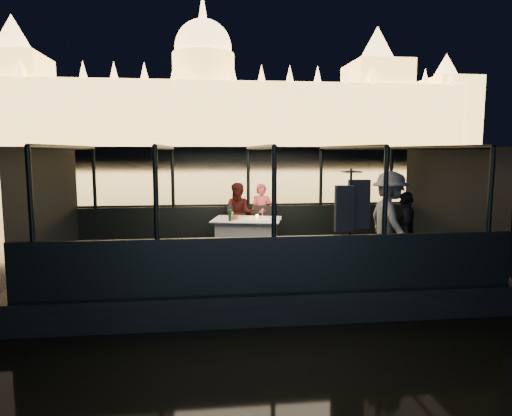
{
  "coord_description": "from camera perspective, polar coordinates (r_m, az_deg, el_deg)",
  "views": [
    {
      "loc": [
        -1.1,
        -8.95,
        2.74
      ],
      "look_at": [
        0.0,
        0.4,
        1.55
      ],
      "focal_mm": 32.0,
      "sensor_mm": 36.0,
      "label": 1
    }
  ],
  "objects": [
    {
      "name": "boat_deck",
      "position": [
        9.3,
        0.29,
        -6.87
      ],
      "size": [
        8.0,
        4.0,
        0.04
      ],
      "primitive_type": "cube",
      "color": "black",
      "rests_on": "boat_hull"
    },
    {
      "name": "passenger_dark",
      "position": [
        8.78,
        18.18,
        -2.26
      ],
      "size": [
        0.68,
        0.96,
        1.51
      ],
      "primitive_type": "imported",
      "rotation": [
        0.0,
        0.0,
        4.32
      ],
      "color": "black",
      "rests_on": "boat_deck"
    },
    {
      "name": "end_wall_aft",
      "position": [
        10.36,
        22.83,
        0.6
      ],
      "size": [
        0.02,
        4.0,
        2.3
      ],
      "primitive_type": null,
      "color": "black",
      "rests_on": "boat_deck"
    },
    {
      "name": "gunwale_starboard",
      "position": [
        7.26,
        2.24,
        -7.07
      ],
      "size": [
        8.0,
        0.08,
        0.9
      ],
      "primitive_type": "cube",
      "color": "black",
      "rests_on": "boat_deck"
    },
    {
      "name": "end_wall_fore",
      "position": [
        9.47,
        -24.49,
        -0.06
      ],
      "size": [
        0.02,
        4.0,
        2.3
      ],
      "primitive_type": null,
      "color": "black",
      "rests_on": "boat_deck"
    },
    {
      "name": "chair_port_right",
      "position": [
        10.48,
        1.05,
        -2.63
      ],
      "size": [
        0.54,
        0.54,
        0.96
      ],
      "primitive_type": "cube",
      "rotation": [
        0.0,
        0.0,
        -0.23
      ],
      "color": "black",
      "rests_on": "boat_deck"
    },
    {
      "name": "plate_near",
      "position": [
        9.78,
        2.45,
        -1.43
      ],
      "size": [
        0.3,
        0.3,
        0.02
      ],
      "primitive_type": "cylinder",
      "rotation": [
        0.0,
        0.0,
        -0.17
      ],
      "color": "white",
      "rests_on": "dining_table_central"
    },
    {
      "name": "plate_far",
      "position": [
        10.08,
        -1.81,
        -1.17
      ],
      "size": [
        0.3,
        0.3,
        0.02
      ],
      "primitive_type": "cylinder",
      "rotation": [
        0.0,
        0.0,
        -0.14
      ],
      "color": "white",
      "rests_on": "dining_table_central"
    },
    {
      "name": "passenger_stripe",
      "position": [
        8.8,
        16.33,
        -2.18
      ],
      "size": [
        0.73,
        1.24,
        1.87
      ],
      "primitive_type": "imported",
      "rotation": [
        0.0,
        0.0,
        1.61
      ],
      "color": "silver",
      "rests_on": "boat_deck"
    },
    {
      "name": "chair_port_left",
      "position": [
        10.61,
        -2.48,
        -2.51
      ],
      "size": [
        0.57,
        0.57,
        0.96
      ],
      "primitive_type": "cube",
      "rotation": [
        0.0,
        0.0,
        0.34
      ],
      "color": "black",
      "rests_on": "boat_deck"
    },
    {
      "name": "cabin_glass_starboard",
      "position": [
        7.07,
        2.28,
        2.0
      ],
      "size": [
        8.0,
        0.02,
        1.4
      ],
      "primitive_type": null,
      "color": "#99B2B2",
      "rests_on": "gunwale_starboard"
    },
    {
      "name": "dining_table_central",
      "position": [
        9.95,
        -1.15,
        -3.54
      ],
      "size": [
        1.65,
        1.36,
        0.77
      ],
      "primitive_type": "cube",
      "rotation": [
        0.0,
        0.0,
        -0.23
      ],
      "color": "silver",
      "rests_on": "boat_deck"
    },
    {
      "name": "river_water",
      "position": [
        89.0,
        -6.05,
        5.39
      ],
      "size": [
        500.0,
        500.0,
        0.0
      ],
      "primitive_type": "plane",
      "color": "black",
      "rests_on": "ground"
    },
    {
      "name": "parliament_building",
      "position": [
        185.82,
        -6.56,
        15.28
      ],
      "size": [
        220.0,
        32.0,
        60.0
      ],
      "primitive_type": null,
      "color": "#F2D18C",
      "rests_on": "embankment"
    },
    {
      "name": "wine_glass_red",
      "position": [
        10.07,
        0.83,
        -0.67
      ],
      "size": [
        0.09,
        0.09,
        0.19
      ],
      "primitive_type": null,
      "rotation": [
        0.0,
        0.0,
        -0.4
      ],
      "color": "silver",
      "rests_on": "dining_table_central"
    },
    {
      "name": "wine_bottle",
      "position": [
        9.6,
        -3.29,
        -0.74
      ],
      "size": [
        0.07,
        0.07,
        0.31
      ],
      "primitive_type": "cylinder",
      "rotation": [
        0.0,
        0.0,
        -0.05
      ],
      "color": "#123315",
      "rests_on": "dining_table_central"
    },
    {
      "name": "amber_candle",
      "position": [
        9.98,
        0.15,
        -1.06
      ],
      "size": [
        0.07,
        0.07,
        0.08
      ],
      "primitive_type": "cylinder",
      "rotation": [
        0.0,
        0.0,
        0.41
      ],
      "color": "yellow",
      "rests_on": "dining_table_central"
    },
    {
      "name": "coat_stand",
      "position": [
        7.71,
        11.62,
        -2.95
      ],
      "size": [
        0.61,
        0.52,
        1.95
      ],
      "primitive_type": null,
      "rotation": [
        0.0,
        0.0,
        -0.17
      ],
      "color": "black",
      "rests_on": "boat_deck"
    },
    {
      "name": "wine_glass_white",
      "position": [
        9.65,
        -2.97,
        -1.03
      ],
      "size": [
        0.07,
        0.07,
        0.2
      ],
      "primitive_type": null,
      "rotation": [
        0.0,
        0.0,
        -0.09
      ],
      "color": "white",
      "rests_on": "dining_table_central"
    },
    {
      "name": "cabin_glass_port",
      "position": [
        11.02,
        -0.98,
        3.87
      ],
      "size": [
        8.0,
        0.02,
        1.4
      ],
      "primitive_type": null,
      "color": "#99B2B2",
      "rests_on": "gunwale_port"
    },
    {
      "name": "gunwale_port",
      "position": [
        11.15,
        -0.96,
        -2.04
      ],
      "size": [
        8.0,
        0.08,
        0.9
      ],
      "primitive_type": "cube",
      "color": "black",
      "rests_on": "boat_deck"
    },
    {
      "name": "cabin_roof_glass",
      "position": [
        9.02,
        0.3,
        7.59
      ],
      "size": [
        8.0,
        4.0,
        0.02
      ],
      "primitive_type": null,
      "color": "#99B2B2",
      "rests_on": "boat_deck"
    },
    {
      "name": "boat_hull",
      "position": [
        9.42,
        0.29,
        -9.7
      ],
      "size": [
        8.6,
        4.4,
        1.0
      ],
      "primitive_type": "cube",
      "color": "black",
      "rests_on": "river_water"
    },
    {
      "name": "bread_basket",
      "position": [
        9.85,
        -2.85,
        -1.18
      ],
      "size": [
        0.27,
        0.27,
        0.09
      ],
      "primitive_type": "cylinder",
      "rotation": [
        0.0,
        0.0,
        -0.31
      ],
      "color": "brown",
      "rests_on": "dining_table_central"
    },
    {
      "name": "person_man_maroon",
      "position": [
        10.73,
        -2.12,
        -0.78
      ],
      "size": [
        0.83,
        0.72,
        1.49
      ],
      "primitive_type": "imported",
      "rotation": [
        0.0,
        0.0,
        -0.25
      ],
      "color": "#3D1311",
      "rests_on": "boat_deck"
    },
    {
      "name": "person_woman_coral",
      "position": [
        10.75,
        0.7,
        -0.76
      ],
      "size": [
        0.61,
        0.5,
        1.47
      ],
      "primitive_type": "imported",
      "rotation": [
        0.0,
        0.0,
        -0.31
      ],
      "color": "#F05857",
      "rests_on": "boat_deck"
    },
    {
      "name": "canopy_ribs",
      "position": [
        9.08,
        0.3,
        0.31
      ],
      "size": [
        8.0,
        4.0,
        2.3
      ],
      "primitive_type": null,
      "color": "black",
      "rests_on": "boat_deck"
    },
    {
      "name": "embankment",
      "position": [
        218.96,
        -6.49,
        6.7
      ],
      "size": [
        400.0,
        140.0,
        6.0
      ],
      "primitive_type": "cube",
      "color": "#423D33",
      "rests_on": "ground"
    }
  ]
}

